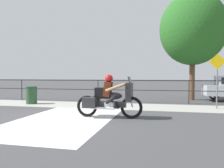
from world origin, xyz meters
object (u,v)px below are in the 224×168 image
object	(u,v)px
motorcycle	(109,98)
tree_behind_sign	(193,29)
street_sign	(217,74)
trash_bin	(32,95)

from	to	relation	value
motorcycle	tree_behind_sign	world-z (taller)	tree_behind_sign
tree_behind_sign	street_sign	bearing A→B (deg)	-80.86
motorcycle	trash_bin	bearing A→B (deg)	150.82
street_sign	tree_behind_sign	xyz separation A→B (m)	(-0.60, 3.75, 2.85)
motorcycle	trash_bin	distance (m)	5.81
trash_bin	tree_behind_sign	bearing A→B (deg)	24.70
street_sign	motorcycle	bearing A→B (deg)	-143.80
motorcycle	trash_bin	size ratio (longest dim) A/B	2.57
trash_bin	street_sign	distance (m)	9.47
street_sign	tree_behind_sign	size ratio (longest dim) A/B	0.38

